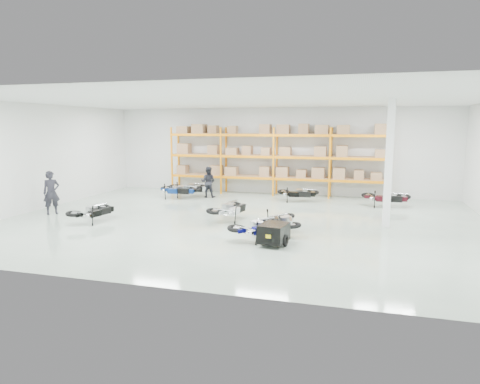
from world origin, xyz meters
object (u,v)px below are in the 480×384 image
(person_left, at_px, (51,193))
(moto_back_a, at_px, (179,187))
(moto_blue_centre, at_px, (258,223))
(moto_back_c, at_px, (298,191))
(moto_touring_right, at_px, (283,218))
(moto_silver_left, at_px, (230,206))
(moto_back_d, at_px, (386,195))
(person_back, at_px, (208,182))
(moto_back_b, at_px, (190,185))
(trailer, at_px, (274,233))
(moto_black_far_left, at_px, (93,208))

(person_left, bearing_deg, moto_back_a, 4.51)
(moto_blue_centre, distance_m, moto_back_c, 7.23)
(moto_touring_right, xyz_separation_m, person_left, (-9.63, 0.54, 0.37))
(moto_blue_centre, bearing_deg, moto_silver_left, -21.31)
(moto_back_d, relative_size, person_back, 1.17)
(moto_silver_left, bearing_deg, moto_touring_right, 159.95)
(person_back, bearing_deg, moto_back_c, 176.35)
(moto_back_b, distance_m, person_back, 1.00)
(moto_back_a, bearing_deg, moto_back_b, -25.91)
(moto_blue_centre, relative_size, trailer, 1.06)
(moto_back_c, bearing_deg, trailer, 177.31)
(moto_back_c, bearing_deg, moto_black_far_left, 128.37)
(moto_blue_centre, xyz_separation_m, moto_silver_left, (-1.67, 2.43, 0.04))
(moto_silver_left, distance_m, moto_back_a, 5.63)
(moto_back_a, bearing_deg, trailer, -138.71)
(moto_back_c, height_order, person_back, person_back)
(trailer, bearing_deg, moto_silver_left, 136.62)
(moto_black_far_left, bearing_deg, moto_silver_left, -149.00)
(moto_back_d, xyz_separation_m, person_left, (-13.21, -5.34, 0.33))
(trailer, height_order, moto_back_c, moto_back_c)
(moto_silver_left, height_order, moto_touring_right, moto_silver_left)
(moto_black_far_left, height_order, moto_back_c, moto_black_far_left)
(moto_black_far_left, bearing_deg, moto_back_a, -87.49)
(moto_back_a, bearing_deg, person_left, 144.99)
(trailer, distance_m, moto_back_c, 7.79)
(moto_touring_right, relative_size, trailer, 1.05)
(moto_back_d, distance_m, person_back, 8.50)
(moto_back_c, bearing_deg, moto_blue_centre, 172.53)
(moto_black_far_left, relative_size, person_back, 1.10)
(moto_back_b, distance_m, person_left, 6.70)
(moto_back_b, bearing_deg, person_left, 132.27)
(trailer, xyz_separation_m, moto_back_a, (-6.20, 7.04, 0.17))
(moto_back_b, relative_size, person_left, 1.08)
(trailer, bearing_deg, moto_back_a, 140.36)
(moto_back_a, bearing_deg, moto_back_d, -87.50)
(moto_silver_left, relative_size, trailer, 1.15)
(person_left, xyz_separation_m, person_back, (4.72, 5.64, -0.11))
(moto_back_b, xyz_separation_m, person_back, (0.98, 0.09, 0.19))
(moto_blue_centre, xyz_separation_m, moto_back_a, (-5.57, 6.49, 0.04))
(moto_black_far_left, bearing_deg, moto_back_d, -138.29)
(person_left, relative_size, person_back, 1.14)
(moto_touring_right, bearing_deg, person_back, 111.49)
(moto_black_far_left, xyz_separation_m, moto_back_a, (0.93, 5.75, 0.04))
(moto_touring_right, distance_m, person_back, 7.90)
(moto_back_a, bearing_deg, moto_black_far_left, 170.75)
(moto_blue_centre, xyz_separation_m, moto_back_d, (4.21, 6.92, 0.03))
(moto_blue_centre, distance_m, moto_touring_right, 1.22)
(person_left, bearing_deg, moto_touring_right, -53.74)
(moto_touring_right, height_order, person_back, person_back)
(moto_back_a, height_order, person_back, person_back)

